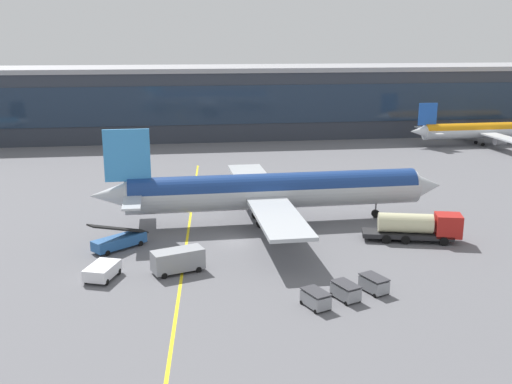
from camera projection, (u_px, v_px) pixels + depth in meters
ground_plane at (238, 242)px, 67.17m from camera, size 700.00×700.00×0.00m
apron_lead_in_line at (187, 238)px, 68.32m from camera, size 6.46×79.79×0.01m
terminal_building at (209, 101)px, 138.01m from camera, size 213.93×21.31×15.84m
main_airliner at (273, 191)px, 73.18m from camera, size 43.86×34.61×12.08m
fuel_tanker at (418, 226)px, 66.93m from camera, size 11.08×5.18×3.25m
belt_loader at (119, 240)px, 64.66m from camera, size 6.25×5.30×3.49m
pushback_tug at (103, 270)px, 56.73m from camera, size 3.48×4.36×1.40m
crew_van at (177, 260)px, 58.11m from camera, size 5.41×3.61×2.30m
baggage_cart_0 at (316, 299)px, 50.71m from camera, size 2.40×3.03×1.48m
baggage_cart_1 at (346, 291)px, 52.24m from camera, size 2.40×3.03×1.48m
baggage_cart_2 at (374, 284)px, 53.77m from camera, size 2.40×3.03×1.48m
commuter_jet_near at (487, 130)px, 126.60m from camera, size 34.70×27.49×9.17m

